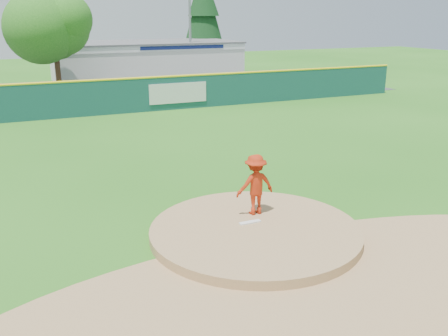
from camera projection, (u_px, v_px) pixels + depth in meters
name	position (u px, v px, depth m)	size (l,w,h in m)	color
ground	(255.00, 236.00, 13.06)	(120.00, 120.00, 0.00)	#286B19
pitchers_mound	(255.00, 236.00, 13.06)	(5.50, 5.50, 0.50)	#9E774C
pitching_rubber	(250.00, 222.00, 13.24)	(0.60, 0.15, 0.04)	white
infield_dirt_arc	(321.00, 292.00, 10.44)	(15.40, 15.40, 0.01)	#9E774C
parking_lot	(86.00, 93.00, 36.61)	(44.00, 16.00, 0.02)	#38383A
pitcher	(255.00, 184.00, 13.65)	(1.09, 0.63, 1.69)	#B3290F
van	(153.00, 92.00, 32.08)	(2.41, 5.22, 1.45)	silver
pool_building_grp	(146.00, 61.00, 42.81)	(15.20, 8.20, 3.31)	silver
fence_banners	(57.00, 101.00, 27.27)	(17.54, 0.04, 1.20)	maroon
outfield_fence	(110.00, 96.00, 28.44)	(40.00, 0.14, 2.07)	#154542
deciduous_tree	(54.00, 30.00, 32.74)	(5.60, 5.60, 7.36)	#382314
conifer_tree	(204.00, 14.00, 47.87)	(4.40, 4.40, 9.50)	#382314
light_pole_right	(190.00, 14.00, 40.21)	(1.75, 0.25, 10.00)	gray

